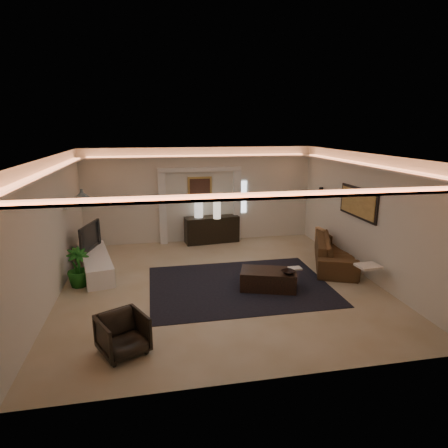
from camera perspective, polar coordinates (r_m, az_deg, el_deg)
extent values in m
plane|color=#BFB29A|center=(8.85, -0.54, -8.88)|extent=(7.00, 7.00, 0.00)
plane|color=white|center=(8.16, -0.59, 10.19)|extent=(7.00, 7.00, 0.00)
plane|color=beige|center=(11.77, -3.64, 4.33)|extent=(7.00, 0.00, 7.00)
plane|color=beige|center=(5.15, 6.55, -9.08)|extent=(7.00, 0.00, 7.00)
plane|color=beige|center=(8.51, -24.44, -0.85)|extent=(0.00, 7.00, 7.00)
plane|color=beige|center=(9.63, 20.38, 1.21)|extent=(0.00, 7.00, 7.00)
cube|color=silver|center=(8.18, -0.59, 8.24)|extent=(7.00, 7.00, 0.04)
cube|color=white|center=(12.01, 2.79, 4.06)|extent=(0.25, 0.03, 1.00)
cube|color=black|center=(8.74, 2.31, -9.15)|extent=(4.00, 3.00, 0.01)
cube|color=silver|center=(11.65, -9.17, 2.32)|extent=(0.22, 0.20, 2.20)
cube|color=silver|center=(11.94, 1.93, 2.79)|extent=(0.22, 0.20, 2.20)
cube|color=silver|center=(11.56, -3.64, 8.16)|extent=(2.52, 0.20, 0.12)
cube|color=tan|center=(11.71, -3.64, 5.27)|extent=(0.74, 0.04, 0.74)
cube|color=#4C2D1E|center=(11.69, -3.62, 5.25)|extent=(0.62, 0.02, 0.62)
cube|color=black|center=(9.82, 19.46, 3.01)|extent=(0.04, 1.64, 0.74)
cube|color=tan|center=(9.81, 19.34, 3.01)|extent=(0.02, 1.50, 0.62)
cylinder|color=black|center=(11.44, 14.32, 4.79)|extent=(0.12, 0.12, 0.22)
cube|color=silver|center=(9.78, -22.40, 2.41)|extent=(0.10, 0.55, 0.04)
cube|color=#2F1F19|center=(11.80, -1.84, -0.84)|extent=(1.70, 0.70, 0.82)
cylinder|color=beige|center=(11.59, -3.82, 2.36)|extent=(0.29, 0.29, 0.58)
cylinder|color=#F4E3C6|center=(11.41, -1.06, 2.20)|extent=(0.25, 0.25, 0.50)
cube|color=white|center=(9.96, -18.57, -5.58)|extent=(1.10, 2.48, 0.45)
imported|color=black|center=(10.25, -20.01, -1.82)|extent=(1.19, 0.45, 0.68)
cylinder|color=#3F2C1E|center=(10.52, -19.75, -2.25)|extent=(0.17, 0.17, 0.43)
imported|color=#3D4C5D|center=(9.63, -20.47, 3.74)|extent=(0.40, 0.40, 0.40)
imported|color=#185916|center=(9.16, -21.00, -6.10)|extent=(0.68, 0.68, 0.88)
imported|color=#341E15|center=(10.30, 16.31, -3.96)|extent=(2.63, 1.82, 0.72)
cube|color=white|center=(8.91, 20.78, -5.91)|extent=(0.51, 0.43, 0.05)
cube|color=tan|center=(11.05, 14.20, -1.54)|extent=(0.16, 0.38, 0.37)
cube|color=black|center=(8.56, 6.64, -8.32)|extent=(1.35, 1.00, 0.45)
imported|color=black|center=(8.36, 9.60, -7.24)|extent=(0.38, 0.38, 0.07)
cube|color=silver|center=(8.65, 10.56, -6.66)|extent=(0.28, 0.20, 0.03)
imported|color=black|center=(6.44, -14.90, -15.68)|extent=(0.94, 0.94, 0.64)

